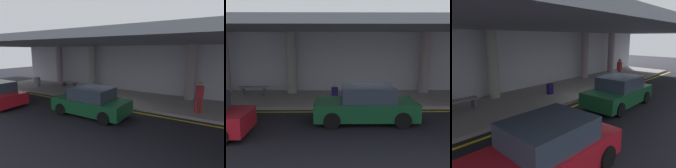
# 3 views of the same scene
# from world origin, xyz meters

# --- Properties ---
(ground_plane) EXTENTS (60.00, 60.00, 0.00)m
(ground_plane) POSITION_xyz_m (0.00, 0.00, 0.00)
(ground_plane) COLOR black
(sidewalk) EXTENTS (26.00, 4.20, 0.15)m
(sidewalk) POSITION_xyz_m (0.00, 3.10, 0.07)
(sidewalk) COLOR gray
(sidewalk) RESTS_ON ground
(lane_stripe_yellow) EXTENTS (26.00, 0.14, 0.01)m
(lane_stripe_yellow) POSITION_xyz_m (0.00, 0.65, 0.00)
(lane_stripe_yellow) COLOR yellow
(lane_stripe_yellow) RESTS_ON ground
(support_column_left_mid) EXTENTS (0.60, 0.60, 3.65)m
(support_column_left_mid) POSITION_xyz_m (-4.00, 4.54, 1.97)
(support_column_left_mid) COLOR gray
(support_column_left_mid) RESTS_ON sidewalk
(support_column_center) EXTENTS (0.60, 0.60, 3.65)m
(support_column_center) POSITION_xyz_m (4.00, 4.54, 1.97)
(support_column_center) COLOR gray
(support_column_center) RESTS_ON sidewalk
(ceiling_overhang) EXTENTS (28.00, 13.20, 0.30)m
(ceiling_overhang) POSITION_xyz_m (0.00, 2.60, 3.95)
(ceiling_overhang) COLOR gray
(ceiling_overhang) RESTS_ON support_column_far_left
(terminal_back_wall) EXTENTS (26.00, 0.30, 3.80)m
(terminal_back_wall) POSITION_xyz_m (0.00, 5.35, 1.90)
(terminal_back_wall) COLOR #B4B4BE
(terminal_back_wall) RESTS_ON ground
(car_dark_green) EXTENTS (4.10, 1.92, 1.50)m
(car_dark_green) POSITION_xyz_m (-0.15, -0.88, 0.71)
(car_dark_green) COLOR #144727
(car_dark_green) RESTS_ON ground
(suitcase_upright_primary) EXTENTS (0.36, 0.22, 0.90)m
(suitcase_upright_primary) POSITION_xyz_m (-1.41, 2.86, 0.46)
(suitcase_upright_primary) COLOR #18114B
(suitcase_upright_primary) RESTS_ON sidewalk
(bench_metal) EXTENTS (1.60, 0.50, 0.48)m
(bench_metal) POSITION_xyz_m (-6.11, 3.81, 0.50)
(bench_metal) COLOR slate
(bench_metal) RESTS_ON sidewalk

